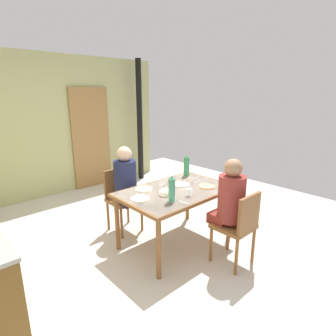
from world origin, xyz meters
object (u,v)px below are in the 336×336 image
(person_far_diner, at_px, (126,179))
(water_bottle_green_near, at_px, (186,166))
(dining_table, at_px, (176,195))
(chair_near_diner, at_px, (239,225))
(serving_bowl_center, at_px, (166,193))
(person_near_diner, at_px, (230,197))
(water_bottle_green_far, at_px, (172,189))
(chair_far_diner, at_px, (121,196))

(person_far_diner, bearing_deg, water_bottle_green_near, 156.99)
(dining_table, xyz_separation_m, chair_near_diner, (0.18, -0.81, -0.17))
(person_far_diner, bearing_deg, serving_bowl_center, 96.22)
(dining_table, bearing_deg, water_bottle_green_near, 31.73)
(serving_bowl_center, bearing_deg, chair_near_diner, -63.02)
(dining_table, relative_size, person_near_diner, 1.82)
(water_bottle_green_near, bearing_deg, person_far_diner, 156.99)
(person_near_diner, xyz_separation_m, person_far_diner, (-0.47, 1.34, 0.00))
(dining_table, distance_m, water_bottle_green_far, 0.42)
(dining_table, relative_size, water_bottle_green_near, 4.60)
(person_near_diner, distance_m, serving_bowl_center, 0.74)
(person_far_diner, xyz_separation_m, water_bottle_green_far, (-0.01, -0.90, 0.09))
(chair_far_diner, distance_m, water_bottle_green_far, 1.10)
(person_near_diner, height_order, person_far_diner, same)
(water_bottle_green_near, distance_m, water_bottle_green_far, 0.99)
(person_near_diner, xyz_separation_m, serving_bowl_center, (-0.39, 0.63, -0.02))
(person_near_diner, relative_size, water_bottle_green_far, 2.63)
(water_bottle_green_near, bearing_deg, dining_table, -148.27)
(chair_far_diner, distance_m, person_far_diner, 0.31)
(dining_table, bearing_deg, person_near_diner, -75.08)
(person_far_diner, height_order, serving_bowl_center, person_far_diner)
(chair_far_diner, bearing_deg, water_bottle_green_near, 149.37)
(water_bottle_green_near, height_order, serving_bowl_center, water_bottle_green_near)
(water_bottle_green_near, bearing_deg, person_near_diner, -109.24)
(person_near_diner, bearing_deg, serving_bowl_center, 121.79)
(chair_near_diner, bearing_deg, person_near_diner, 90.00)
(dining_table, height_order, person_far_diner, person_far_diner)
(person_far_diner, distance_m, water_bottle_green_near, 0.89)
(water_bottle_green_far, bearing_deg, chair_near_diner, -51.06)
(chair_near_diner, bearing_deg, person_far_diner, 107.48)
(dining_table, xyz_separation_m, water_bottle_green_far, (-0.29, -0.22, 0.21))
(water_bottle_green_far, distance_m, serving_bowl_center, 0.23)
(dining_table, xyz_separation_m, person_near_diner, (0.18, -0.67, 0.12))
(water_bottle_green_near, relative_size, water_bottle_green_far, 1.04)
(water_bottle_green_far, bearing_deg, person_far_diner, 89.65)
(water_bottle_green_far, bearing_deg, chair_far_diner, 89.69)
(water_bottle_green_far, bearing_deg, person_near_diner, -43.49)
(serving_bowl_center, bearing_deg, water_bottle_green_far, -115.23)
(dining_table, height_order, chair_far_diner, chair_far_diner)
(chair_near_diner, relative_size, serving_bowl_center, 5.12)
(dining_table, bearing_deg, person_far_diner, 113.13)
(person_near_diner, relative_size, person_far_diner, 1.00)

